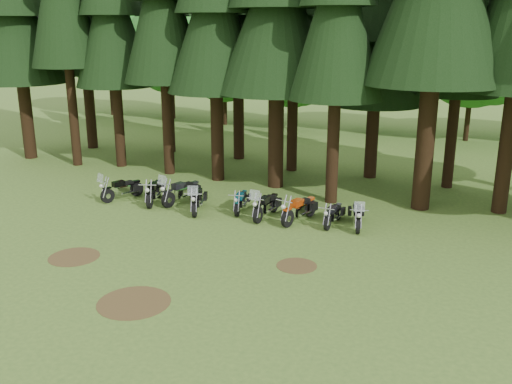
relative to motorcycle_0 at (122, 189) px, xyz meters
The scene contains 20 objects.
ground 7.21m from the motorcycle_0, 37.84° to the right, with size 120.00×120.00×0.00m, color #466A28.
pine_back_4 15.26m from the motorcycle_0, 42.29° to the left, with size 4.94×4.94×13.78m.
decid_0 27.09m from the motorcycle_0, 128.22° to the left, with size 8.00×7.78×10.00m.
decid_1 24.31m from the motorcycle_0, 115.77° to the left, with size 7.91×7.69×9.88m.
decid_2 21.39m from the motorcycle_0, 103.14° to the left, with size 6.72×6.53×8.40m.
decid_3 21.13m from the motorcycle_0, 87.34° to the left, with size 6.12×5.95×7.65m.
decid_4 23.41m from the motorcycle_0, 71.68° to the left, with size 5.93×5.76×7.41m.
decid_5 26.12m from the motorcycle_0, 56.74° to the left, with size 8.45×8.21×10.56m.
dirt_patch_0 6.96m from the motorcycle_0, 67.33° to the right, with size 1.80×1.80×0.01m, color #4C3D1E.
dirt_patch_1 10.91m from the motorcycle_0, 21.02° to the right, with size 1.40×1.40×0.01m, color #4C3D1E.
dirt_patch_2 10.75m from the motorcycle_0, 51.55° to the right, with size 2.20×2.20×0.01m, color #4C3D1E.
motorcycle_0 is the anchor object (origin of this frame).
motorcycle_1 1.67m from the motorcycle_0, ahead, with size 0.99×2.33×0.99m.
motorcycle_2 2.93m from the motorcycle_0, 12.77° to the left, with size 0.90×2.49×1.57m.
motorcycle_3 4.13m from the motorcycle_0, ahead, with size 1.13×2.30×1.49m.
motorcycle_4 5.90m from the motorcycle_0, ahead, with size 0.60×2.06×0.85m.
motorcycle_5 7.23m from the motorcycle_0, ahead, with size 0.45×2.40×1.51m.
motorcycle_6 8.70m from the motorcycle_0, ahead, with size 0.72×2.42×1.00m.
motorcycle_7 10.12m from the motorcycle_0, ahead, with size 0.30×2.04×0.83m.
motorcycle_8 11.09m from the motorcycle_0, ahead, with size 0.94×2.21×1.41m.
Camera 1 is at (10.56, -16.50, 7.96)m, focal length 40.00 mm.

